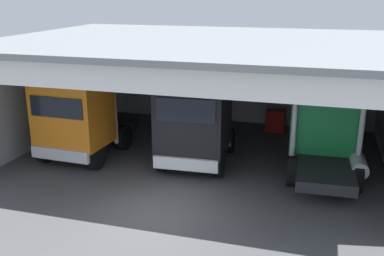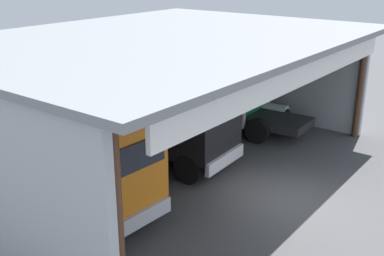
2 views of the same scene
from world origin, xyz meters
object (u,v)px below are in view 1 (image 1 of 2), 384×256
at_px(truck_black_center_right_bay, 195,120).
at_px(truck_green_center_left_bay, 326,124).
at_px(oil_drum, 182,113).
at_px(tool_cart, 275,121).
at_px(truck_orange_right_bay, 78,118).

height_order(truck_black_center_right_bay, truck_green_center_left_bay, truck_green_center_left_bay).
bearing_deg(oil_drum, tool_cart, -3.94).
relative_size(truck_black_center_right_bay, truck_green_center_left_bay, 1.12).
height_order(truck_orange_right_bay, tool_cart, truck_orange_right_bay).
distance_m(truck_orange_right_bay, oil_drum, 6.68).
relative_size(truck_orange_right_bay, truck_black_center_right_bay, 0.89).
distance_m(truck_green_center_left_bay, oil_drum, 8.59).
height_order(truck_black_center_right_bay, oil_drum, truck_black_center_right_bay).
bearing_deg(oil_drum, truck_orange_right_bay, -110.38).
height_order(oil_drum, tool_cart, tool_cart).
relative_size(truck_orange_right_bay, truck_green_center_left_bay, 1.00).
xyz_separation_m(truck_green_center_left_bay, oil_drum, (-7.00, 4.79, -1.38)).
distance_m(truck_black_center_right_bay, tool_cart, 5.95).
xyz_separation_m(truck_black_center_right_bay, oil_drum, (-2.29, 5.57, -1.39)).
xyz_separation_m(truck_black_center_right_bay, truck_green_center_left_bay, (4.70, 0.78, -0.01)).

